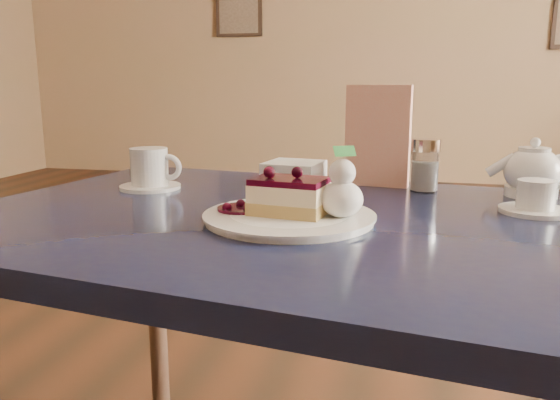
% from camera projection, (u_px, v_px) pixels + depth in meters
% --- Properties ---
extents(main_table, '(1.33, 0.99, 0.76)m').
position_uv_depth(main_table, '(299.00, 258.00, 0.97)').
color(main_table, black).
rests_on(main_table, ground).
extents(dessert_plate, '(0.28, 0.28, 0.01)m').
position_uv_depth(dessert_plate, '(289.00, 217.00, 0.91)').
color(dessert_plate, white).
rests_on(dessert_plate, main_table).
extents(cheesecake_slice, '(0.13, 0.10, 0.06)m').
position_uv_depth(cheesecake_slice, '(289.00, 196.00, 0.90)').
color(cheesecake_slice, tan).
rests_on(cheesecake_slice, dessert_plate).
extents(whipped_cream, '(0.07, 0.07, 0.06)m').
position_uv_depth(whipped_cream, '(342.00, 199.00, 0.88)').
color(whipped_cream, white).
rests_on(whipped_cream, dessert_plate).
extents(berry_sauce, '(0.08, 0.08, 0.01)m').
position_uv_depth(berry_sauce, '(241.00, 209.00, 0.93)').
color(berry_sauce, black).
rests_on(berry_sauce, dessert_plate).
extents(coffee_set, '(0.14, 0.13, 0.09)m').
position_uv_depth(coffee_set, '(151.00, 171.00, 1.19)').
color(coffee_set, white).
rests_on(coffee_set, main_table).
extents(tea_set, '(0.16, 0.27, 0.11)m').
position_uv_depth(tea_set, '(532.00, 178.00, 1.07)').
color(tea_set, white).
rests_on(tea_set, main_table).
extents(menu_card, '(0.14, 0.05, 0.22)m').
position_uv_depth(menu_card, '(378.00, 136.00, 1.21)').
color(menu_card, beige).
rests_on(menu_card, main_table).
extents(sugar_shaker, '(0.06, 0.06, 0.11)m').
position_uv_depth(sugar_shaker, '(425.00, 165.00, 1.15)').
color(sugar_shaker, white).
rests_on(sugar_shaker, main_table).
extents(napkin_stack, '(0.14, 0.14, 0.05)m').
position_uv_depth(napkin_stack, '(294.00, 173.00, 1.25)').
color(napkin_stack, white).
rests_on(napkin_stack, main_table).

